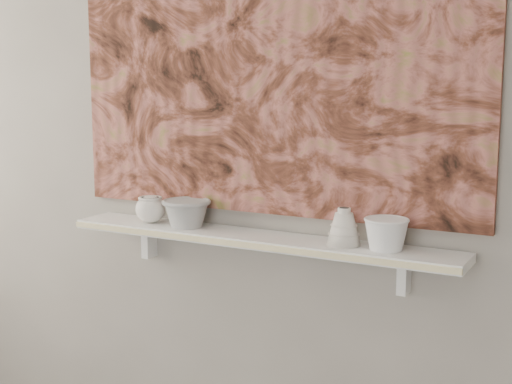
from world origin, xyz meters
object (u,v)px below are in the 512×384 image
Objects in this scene: bell_vessel at (344,226)px; bowl_white at (386,234)px; painting at (267,49)px; bowl_grey at (186,213)px; shelf at (256,239)px; cup_cream at (151,209)px.

bell_vessel is 0.86× the size of bowl_white.
painting is 8.69× the size of bowl_grey.
bowl_white is (0.14, 0.00, -0.01)m from bell_vessel.
painting reaches higher than shelf.
shelf is at bearing 0.00° from cup_cream.
bowl_grey is (-0.28, -0.08, -0.56)m from painting.
shelf is 0.44m from cup_cream.
bowl_grey is 1.59× the size of cup_cream.
painting reaches higher than cup_cream.
bowl_grey is 1.46× the size of bell_vessel.
painting is 0.72m from bowl_white.
shelf is 0.45m from bowl_white.
bell_vessel is at bearing 0.00° from shelf.
cup_cream is 0.88m from bowl_white.
bowl_white reaches higher than shelf.
bowl_grey is (-0.28, 0.00, 0.06)m from shelf.
bowl_white is (0.45, 0.00, 0.06)m from shelf.
bowl_white is (0.73, 0.00, -0.00)m from bowl_grey.
bell_vessel is (0.31, -0.08, -0.55)m from painting.
bowl_grey is at bearing 180.00° from bowl_white.
painting is at bearing 10.57° from cup_cream.
painting is 10.95× the size of bowl_white.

